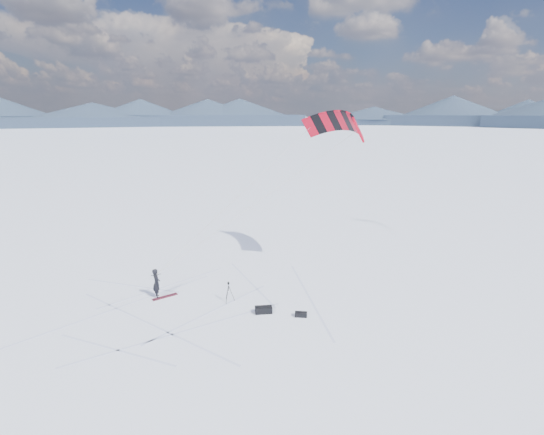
{
  "coord_description": "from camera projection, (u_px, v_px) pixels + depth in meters",
  "views": [
    {
      "loc": [
        0.55,
        -18.96,
        10.04
      ],
      "look_at": [
        3.57,
        4.0,
        3.84
      ],
      "focal_mm": 26.0,
      "sensor_mm": 36.0,
      "label": 1
    }
  ],
  "objects": [
    {
      "name": "power_kite",
      "position": [
        337.0,
        124.0,
        24.97
      ],
      "size": [
        12.54,
        6.76,
        8.86
      ],
      "color": "red",
      "rests_on": "ground"
    },
    {
      "name": "tripod",
      "position": [
        229.0,
        289.0,
        21.43
      ],
      "size": [
        0.51,
        0.59,
        1.13
      ],
      "rotation": [
        0.0,
        0.0,
        -0.01
      ],
      "color": "black",
      "rests_on": "ground"
    },
    {
      "name": "gear_bag_b",
      "position": [
        301.0,
        314.0,
        19.98
      ],
      "size": [
        0.67,
        0.44,
        0.28
      ],
      "rotation": [
        0.0,
        0.0,
        -0.25
      ],
      "color": "black",
      "rests_on": "ground"
    },
    {
      "name": "ground",
      "position": [
        215.0,
        310.0,
        20.68
      ],
      "size": [
        1800.0,
        1800.0,
        0.0
      ],
      "primitive_type": "plane",
      "color": "white"
    },
    {
      "name": "gear_bag_a",
      "position": [
        264.0,
        310.0,
        20.34
      ],
      "size": [
        0.89,
        0.43,
        0.39
      ],
      "rotation": [
        0.0,
        0.0,
        -0.01
      ],
      "color": "black",
      "rests_on": "ground"
    },
    {
      "name": "snowboard",
      "position": [
        165.0,
        297.0,
        22.1
      ],
      "size": [
        1.38,
        0.9,
        0.04
      ],
      "primitive_type": "cube",
      "rotation": [
        0.0,
        0.0,
        0.48
      ],
      "color": "maroon",
      "rests_on": "ground"
    },
    {
      "name": "snowkiter",
      "position": [
        158.0,
        297.0,
        22.13
      ],
      "size": [
        0.59,
        0.72,
        1.68
      ],
      "primitive_type": "imported",
      "rotation": [
        0.0,
        0.0,
        1.93
      ],
      "color": "black",
      "rests_on": "ground"
    },
    {
      "name": "snow_tracks",
      "position": [
        203.0,
        317.0,
        19.92
      ],
      "size": [
        17.62,
        14.39,
        0.01
      ],
      "color": "#B0B8DB",
      "rests_on": "ground"
    },
    {
      "name": "horizon_hills",
      "position": [
        212.0,
        236.0,
        19.63
      ],
      "size": [
        704.0,
        704.0,
        9.53
      ],
      "color": "#17212F",
      "rests_on": "ground"
    }
  ]
}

